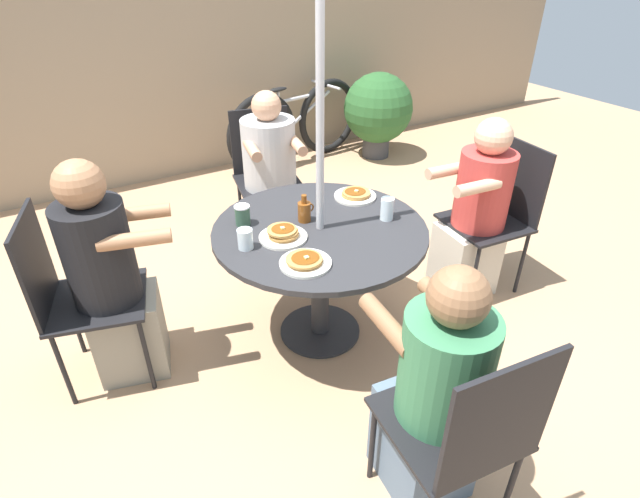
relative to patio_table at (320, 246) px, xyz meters
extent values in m
plane|color=tan|center=(0.00, 0.00, -0.60)|extent=(12.00, 12.00, 0.00)
cube|color=gray|center=(0.00, 2.75, 0.22)|extent=(10.00, 0.06, 1.65)
cylinder|color=#28282B|center=(0.00, 0.00, -0.59)|extent=(0.47, 0.47, 0.01)
cylinder|color=#28282B|center=(0.00, 0.00, -0.26)|extent=(0.10, 0.10, 0.68)
cylinder|color=#28282B|center=(0.00, 0.00, 0.10)|extent=(1.14, 1.14, 0.03)
cylinder|color=#ADADB2|center=(0.00, 0.00, 0.43)|extent=(0.04, 0.04, 2.05)
cylinder|color=black|center=(-0.30, -0.93, -0.37)|extent=(0.02, 0.02, 0.46)
cylinder|color=black|center=(0.09, -0.97, -0.37)|extent=(0.02, 0.02, 0.46)
cylinder|color=black|center=(0.05, -1.36, -0.37)|extent=(0.02, 0.02, 0.46)
cube|color=black|center=(-0.12, -1.14, -0.13)|extent=(0.50, 0.50, 0.02)
cube|color=black|center=(-0.15, -1.36, 0.12)|extent=(0.43, 0.06, 0.49)
cube|color=slate|center=(-0.11, -1.03, -0.37)|extent=(0.35, 0.38, 0.46)
cylinder|color=#38754C|center=(-0.12, -1.08, 0.09)|extent=(0.33, 0.33, 0.46)
sphere|color=brown|center=(-0.12, -1.08, 0.42)|extent=(0.21, 0.21, 0.21)
cylinder|color=brown|center=(-0.23, -0.88, 0.20)|extent=(0.10, 0.32, 0.07)
cylinder|color=brown|center=(0.04, -0.91, 0.20)|extent=(0.10, 0.32, 0.07)
cylinder|color=black|center=(0.93, -0.28, -0.37)|extent=(0.02, 0.02, 0.46)
cylinder|color=black|center=(0.97, 0.10, -0.37)|extent=(0.02, 0.02, 0.46)
cylinder|color=black|center=(1.32, -0.32, -0.37)|extent=(0.02, 0.02, 0.46)
cylinder|color=black|center=(1.36, 0.06, -0.37)|extent=(0.02, 0.02, 0.46)
cube|color=black|center=(1.14, -0.11, -0.13)|extent=(0.50, 0.50, 0.02)
cube|color=black|center=(1.36, -0.13, 0.12)|extent=(0.06, 0.43, 0.49)
cube|color=beige|center=(1.04, -0.10, -0.37)|extent=(0.37, 0.34, 0.46)
cylinder|color=#B73833|center=(1.08, -0.11, 0.11)|extent=(0.33, 0.33, 0.49)
sphere|color=#DBA884|center=(1.08, -0.11, 0.45)|extent=(0.22, 0.22, 0.22)
cylinder|color=#DBA884|center=(0.89, -0.22, 0.22)|extent=(0.30, 0.10, 0.07)
cylinder|color=#DBA884|center=(0.92, 0.04, 0.22)|extent=(0.30, 0.10, 0.07)
cylinder|color=black|center=(0.38, 0.90, -0.37)|extent=(0.02, 0.02, 0.46)
cylinder|color=black|center=(0.00, 0.98, -0.37)|extent=(0.02, 0.02, 0.46)
cylinder|color=black|center=(0.46, 1.28, -0.37)|extent=(0.02, 0.02, 0.46)
cylinder|color=black|center=(0.08, 1.35, -0.37)|extent=(0.02, 0.02, 0.46)
cube|color=black|center=(0.23, 1.13, -0.13)|extent=(0.54, 0.54, 0.02)
cube|color=black|center=(0.27, 1.34, 0.12)|extent=(0.43, 0.10, 0.49)
cube|color=#3D3D42|center=(0.20, 1.01, -0.37)|extent=(0.43, 0.45, 0.46)
cylinder|color=#B2B2B2|center=(0.22, 1.07, 0.12)|extent=(0.37, 0.37, 0.50)
sphere|color=tan|center=(0.22, 1.07, 0.46)|extent=(0.20, 0.20, 0.20)
cylinder|color=tan|center=(0.33, 0.86, 0.24)|extent=(0.12, 0.29, 0.07)
cylinder|color=tan|center=(0.03, 0.92, 0.24)|extent=(0.12, 0.29, 0.07)
cylinder|color=black|center=(-0.87, 0.43, -0.37)|extent=(0.02, 0.02, 0.46)
cylinder|color=black|center=(-0.97, 0.06, -0.37)|extent=(0.02, 0.02, 0.46)
cylinder|color=black|center=(-1.25, 0.53, -0.37)|extent=(0.02, 0.02, 0.46)
cylinder|color=black|center=(-1.35, 0.16, -0.37)|extent=(0.02, 0.02, 0.46)
cube|color=black|center=(-1.11, 0.30, -0.13)|extent=(0.56, 0.56, 0.02)
cube|color=black|center=(-1.32, 0.35, 0.12)|extent=(0.13, 0.42, 0.49)
cube|color=gray|center=(-1.01, 0.27, -0.37)|extent=(0.41, 0.38, 0.46)
cylinder|color=black|center=(-1.05, 0.28, 0.13)|extent=(0.32, 0.32, 0.53)
sphere|color=#A3704C|center=(-1.05, 0.28, 0.50)|extent=(0.22, 0.22, 0.22)
cylinder|color=#A3704C|center=(-0.83, 0.36, 0.26)|extent=(0.33, 0.15, 0.07)
cylinder|color=#A3704C|center=(-0.90, 0.11, 0.26)|extent=(0.33, 0.15, 0.07)
cylinder|color=silver|center=(0.36, 0.21, 0.12)|extent=(0.25, 0.25, 0.01)
cylinder|color=#AD7A3D|center=(0.36, 0.20, 0.13)|extent=(0.16, 0.16, 0.01)
cylinder|color=#AD7A3D|center=(0.37, 0.20, 0.15)|extent=(0.17, 0.17, 0.01)
ellipsoid|color=brown|center=(0.36, 0.21, 0.15)|extent=(0.13, 0.12, 0.00)
cube|color=#F4E084|center=(0.36, 0.20, 0.16)|extent=(0.03, 0.03, 0.01)
cylinder|color=silver|center=(-0.23, -0.26, 0.12)|extent=(0.25, 0.25, 0.01)
cylinder|color=#AD7A3D|center=(-0.23, -0.26, 0.13)|extent=(0.16, 0.16, 0.01)
cylinder|color=#AD7A3D|center=(-0.24, -0.26, 0.15)|extent=(0.17, 0.17, 0.01)
ellipsoid|color=brown|center=(-0.23, -0.26, 0.15)|extent=(0.13, 0.12, 0.00)
cube|color=#F4E084|center=(-0.23, -0.27, 0.16)|extent=(0.02, 0.02, 0.01)
cylinder|color=silver|center=(-0.22, 0.00, 0.12)|extent=(0.25, 0.25, 0.01)
cylinder|color=#AD7A3D|center=(-0.22, 0.00, 0.13)|extent=(0.14, 0.14, 0.01)
cylinder|color=#AD7A3D|center=(-0.21, -0.01, 0.14)|extent=(0.15, 0.15, 0.01)
cylinder|color=#AD7A3D|center=(-0.21, -0.01, 0.16)|extent=(0.14, 0.14, 0.01)
cylinder|color=#AD7A3D|center=(-0.22, 0.00, 0.17)|extent=(0.15, 0.15, 0.01)
ellipsoid|color=brown|center=(-0.22, 0.00, 0.17)|extent=(0.12, 0.11, 0.00)
cube|color=#F4E084|center=(-0.22, -0.01, 0.18)|extent=(0.02, 0.02, 0.01)
cylinder|color=brown|center=(-0.03, 0.11, 0.17)|extent=(0.07, 0.07, 0.11)
cylinder|color=brown|center=(-0.03, 0.11, 0.24)|extent=(0.03, 0.03, 0.05)
torus|color=brown|center=(0.00, 0.11, 0.18)|extent=(0.05, 0.01, 0.05)
cylinder|color=#33513D|center=(-0.33, 0.24, 0.17)|extent=(0.08, 0.08, 0.10)
cylinder|color=white|center=(-0.33, 0.24, 0.22)|extent=(0.08, 0.08, 0.01)
cylinder|color=silver|center=(0.36, -0.10, 0.18)|extent=(0.07, 0.07, 0.12)
cylinder|color=silver|center=(-0.41, 0.01, 0.17)|extent=(0.08, 0.08, 0.10)
torus|color=black|center=(0.74, 2.36, -0.21)|extent=(0.78, 0.20, 0.78)
torus|color=black|center=(1.58, 2.50, -0.21)|extent=(0.78, 0.20, 0.78)
cylinder|color=#B2B2B7|center=(1.16, 2.43, 0.06)|extent=(0.70, 0.15, 0.03)
cylinder|color=#B2B2B7|center=(1.33, 2.46, -0.07)|extent=(0.53, 0.12, 0.30)
cylinder|color=#B2B2B7|center=(0.95, 2.39, 0.11)|extent=(0.03, 0.03, 0.11)
ellipsoid|color=black|center=(0.95, 2.39, 0.18)|extent=(0.21, 0.10, 0.04)
cylinder|color=#B2B2B7|center=(1.54, 2.49, 0.13)|extent=(0.10, 0.44, 0.03)
cylinder|color=#3D3D3F|center=(1.96, 2.14, -0.49)|extent=(0.28, 0.28, 0.21)
sphere|color=#285628|center=(1.96, 2.14, -0.08)|extent=(0.71, 0.71, 0.71)
camera|label=1|loc=(-1.16, -1.96, 1.41)|focal=28.00mm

